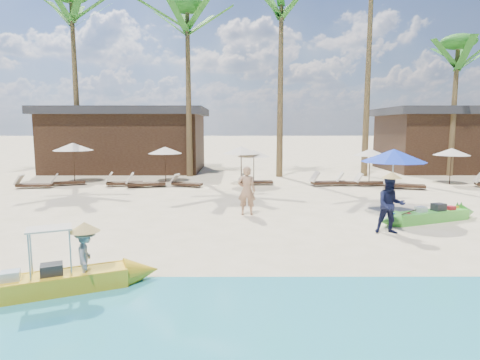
{
  "coord_description": "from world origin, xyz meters",
  "views": [
    {
      "loc": [
        -0.32,
        -10.3,
        3.05
      ],
      "look_at": [
        -0.29,
        2.0,
        1.4
      ],
      "focal_mm": 30.0,
      "sensor_mm": 36.0,
      "label": 1
    }
  ],
  "objects_px": {
    "tourist": "(247,191)",
    "blue_umbrella": "(394,156)",
    "green_canoe": "(430,216)",
    "yellow_canoe": "(41,284)"
  },
  "relations": [
    {
      "from": "tourist",
      "to": "blue_umbrella",
      "type": "height_order",
      "value": "blue_umbrella"
    },
    {
      "from": "green_canoe",
      "to": "blue_umbrella",
      "type": "relative_size",
      "value": 1.85
    },
    {
      "from": "yellow_canoe",
      "to": "tourist",
      "type": "bearing_deg",
      "value": 36.32
    },
    {
      "from": "green_canoe",
      "to": "tourist",
      "type": "height_order",
      "value": "tourist"
    },
    {
      "from": "yellow_canoe",
      "to": "green_canoe",
      "type": "bearing_deg",
      "value": 6.53
    },
    {
      "from": "yellow_canoe",
      "to": "blue_umbrella",
      "type": "relative_size",
      "value": 1.95
    },
    {
      "from": "tourist",
      "to": "blue_umbrella",
      "type": "xyz_separation_m",
      "value": [
        4.91,
        -0.27,
        1.23
      ]
    },
    {
      "from": "green_canoe",
      "to": "tourist",
      "type": "xyz_separation_m",
      "value": [
        -5.9,
        1.01,
        0.66
      ]
    },
    {
      "from": "tourist",
      "to": "blue_umbrella",
      "type": "relative_size",
      "value": 0.74
    },
    {
      "from": "blue_umbrella",
      "to": "tourist",
      "type": "bearing_deg",
      "value": 176.83
    }
  ]
}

